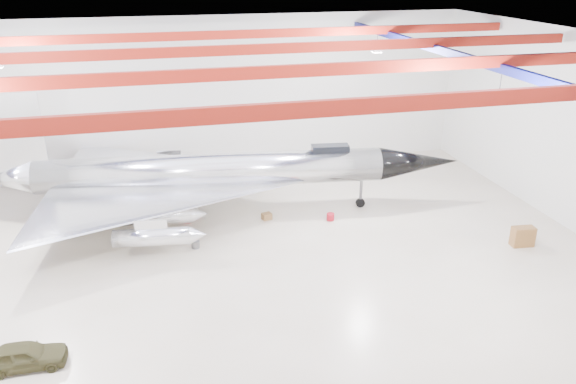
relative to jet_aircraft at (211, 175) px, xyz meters
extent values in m
plane|color=#B7AA92|center=(-0.28, -6.96, -2.55)|extent=(40.00, 40.00, 0.00)
plane|color=silver|center=(-0.28, 8.04, 2.95)|extent=(40.00, 0.00, 40.00)
plane|color=#0A0F38|center=(-0.28, -6.96, 8.45)|extent=(40.00, 40.00, 0.00)
cube|color=maroon|center=(-0.28, -15.96, 7.85)|extent=(39.50, 0.25, 0.50)
cube|color=maroon|center=(-0.28, -9.96, 7.85)|extent=(39.50, 0.25, 0.50)
cube|color=maroon|center=(-0.28, -3.96, 7.85)|extent=(39.50, 0.25, 0.50)
cube|color=maroon|center=(-0.28, 2.04, 7.85)|extent=(39.50, 0.25, 0.50)
cube|color=#0D1151|center=(11.72, -6.96, 7.55)|extent=(0.25, 29.50, 0.40)
cube|color=silver|center=(9.72, -12.96, 7.15)|extent=(0.55, 0.55, 0.25)
cube|color=silver|center=(9.72, -0.96, 7.15)|extent=(0.55, 0.55, 0.25)
cylinder|color=silver|center=(0.06, -0.01, 0.30)|extent=(20.38, 4.72, 2.03)
cone|color=black|center=(12.63, -1.70, 0.30)|extent=(5.30, 2.69, 2.03)
cone|color=silver|center=(-11.51, 1.55, 0.30)|extent=(3.29, 2.42, 2.03)
cube|color=silver|center=(-10.50, 1.42, 2.93)|extent=(2.83, 0.50, 4.57)
cube|color=black|center=(7.10, -0.96, 1.36)|extent=(2.32, 1.10, 0.51)
cylinder|color=silver|center=(-3.71, -5.13, -1.13)|extent=(3.94, 1.42, 0.91)
cylinder|color=silver|center=(-3.37, -2.62, -1.13)|extent=(3.94, 1.42, 0.91)
cylinder|color=silver|center=(-2.55, 3.42, -1.13)|extent=(3.94, 1.42, 0.91)
cylinder|color=silver|center=(-2.22, 5.93, -1.13)|extent=(3.94, 1.42, 0.91)
cylinder|color=#59595B|center=(9.11, -1.23, -1.63)|extent=(0.18, 0.18, 1.83)
cylinder|color=black|center=(9.11, -1.23, -2.26)|extent=(0.59, 0.30, 0.57)
cylinder|color=#59595B|center=(-4.31, -1.98, -1.63)|extent=(0.18, 0.18, 1.83)
cylinder|color=black|center=(-4.31, -1.98, -2.26)|extent=(0.59, 0.30, 0.57)
cylinder|color=#59595B|center=(-3.63, 3.05, -1.63)|extent=(0.18, 0.18, 1.83)
cylinder|color=black|center=(-3.63, 3.05, -2.26)|extent=(0.59, 0.30, 0.57)
imported|color=#39361C|center=(-8.72, -12.23, -2.02)|extent=(3.13, 1.31, 1.06)
cube|color=brown|center=(15.80, -8.24, -1.99)|extent=(1.26, 0.73, 1.10)
cube|color=olive|center=(-4.01, -1.28, -2.34)|extent=(0.71, 0.65, 0.41)
cube|color=#AB1120|center=(-1.69, -0.74, -2.37)|extent=(0.58, 0.52, 0.34)
cylinder|color=#59595B|center=(-1.49, -4.12, -2.34)|extent=(0.59, 0.59, 0.41)
cube|color=olive|center=(3.01, -1.55, -2.35)|extent=(0.65, 0.57, 0.39)
cylinder|color=#AB1120|center=(6.68, -2.60, -2.34)|extent=(0.56, 0.56, 0.42)
cube|color=olive|center=(-2.96, -2.76, -2.36)|extent=(0.65, 0.59, 0.37)
camera|label=1|loc=(-3.23, -31.45, 11.94)|focal=35.00mm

